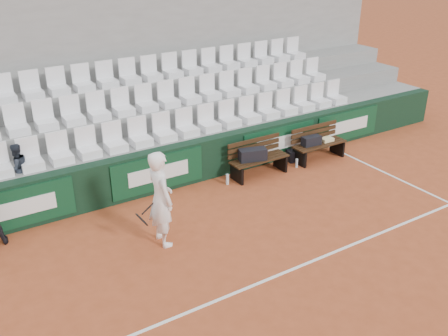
# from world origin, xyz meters

# --- Properties ---
(ground) EXTENTS (80.00, 80.00, 0.00)m
(ground) POSITION_xyz_m (0.00, 0.00, 0.00)
(ground) COLOR #AB4A26
(ground) RESTS_ON ground
(court_baseline) EXTENTS (18.00, 0.06, 0.01)m
(court_baseline) POSITION_xyz_m (0.00, 0.00, 0.00)
(court_baseline) COLOR white
(court_baseline) RESTS_ON ground
(back_barrier) EXTENTS (18.00, 0.34, 1.00)m
(back_barrier) POSITION_xyz_m (0.07, 3.99, 0.50)
(back_barrier) COLOR black
(back_barrier) RESTS_ON ground
(grandstand_tier_front) EXTENTS (18.00, 0.95, 1.00)m
(grandstand_tier_front) POSITION_xyz_m (0.00, 4.62, 0.50)
(grandstand_tier_front) COLOR gray
(grandstand_tier_front) RESTS_ON ground
(grandstand_tier_mid) EXTENTS (18.00, 0.95, 1.45)m
(grandstand_tier_mid) POSITION_xyz_m (0.00, 5.58, 0.72)
(grandstand_tier_mid) COLOR gray
(grandstand_tier_mid) RESTS_ON ground
(grandstand_tier_back) EXTENTS (18.00, 0.95, 1.90)m
(grandstand_tier_back) POSITION_xyz_m (0.00, 6.53, 0.95)
(grandstand_tier_back) COLOR gray
(grandstand_tier_back) RESTS_ON ground
(grandstand_rear_wall) EXTENTS (18.00, 0.30, 4.40)m
(grandstand_rear_wall) POSITION_xyz_m (0.00, 7.15, 2.20)
(grandstand_rear_wall) COLOR gray
(grandstand_rear_wall) RESTS_ON ground
(seat_row_front) EXTENTS (11.90, 0.44, 0.63)m
(seat_row_front) POSITION_xyz_m (0.00, 4.45, 1.31)
(seat_row_front) COLOR white
(seat_row_front) RESTS_ON grandstand_tier_front
(seat_row_mid) EXTENTS (11.90, 0.44, 0.63)m
(seat_row_mid) POSITION_xyz_m (0.00, 5.40, 1.77)
(seat_row_mid) COLOR white
(seat_row_mid) RESTS_ON grandstand_tier_mid
(seat_row_back) EXTENTS (11.90, 0.44, 0.63)m
(seat_row_back) POSITION_xyz_m (0.00, 6.35, 2.21)
(seat_row_back) COLOR white
(seat_row_back) RESTS_ON grandstand_tier_back
(bench_left) EXTENTS (1.50, 0.56, 0.45)m
(bench_left) POSITION_xyz_m (2.28, 3.42, 0.23)
(bench_left) COLOR #331F0F
(bench_left) RESTS_ON ground
(bench_right) EXTENTS (1.50, 0.56, 0.45)m
(bench_right) POSITION_xyz_m (4.16, 3.37, 0.23)
(bench_right) COLOR #362010
(bench_right) RESTS_ON ground
(sports_bag_left) EXTENTS (0.71, 0.44, 0.28)m
(sports_bag_left) POSITION_xyz_m (2.08, 3.43, 0.59)
(sports_bag_left) COLOR black
(sports_bag_left) RESTS_ON bench_left
(sports_bag_right) EXTENTS (0.52, 0.27, 0.23)m
(sports_bag_right) POSITION_xyz_m (3.90, 3.41, 0.57)
(sports_bag_right) COLOR black
(sports_bag_right) RESTS_ON bench_right
(towel) EXTENTS (0.33, 0.24, 0.09)m
(towel) POSITION_xyz_m (4.43, 3.39, 0.49)
(towel) COLOR beige
(towel) RESTS_ON bench_right
(sports_bag_ground) EXTENTS (0.52, 0.37, 0.29)m
(sports_bag_ground) POSITION_xyz_m (3.62, 3.64, 0.15)
(sports_bag_ground) COLOR black
(sports_bag_ground) RESTS_ON ground
(water_bottle_near) EXTENTS (0.07, 0.07, 0.26)m
(water_bottle_near) POSITION_xyz_m (1.36, 3.40, 0.13)
(water_bottle_near) COLOR silver
(water_bottle_near) RESTS_ON ground
(water_bottle_far) EXTENTS (0.07, 0.07, 0.23)m
(water_bottle_far) POSITION_xyz_m (3.35, 3.28, 0.12)
(water_bottle_far) COLOR silver
(water_bottle_far) RESTS_ON ground
(tennis_player) EXTENTS (0.72, 0.69, 1.88)m
(tennis_player) POSITION_xyz_m (-0.99, 2.00, 0.94)
(tennis_player) COLOR white
(tennis_player) RESTS_ON ground
(spectator_c) EXTENTS (0.60, 0.54, 1.03)m
(spectator_c) POSITION_xyz_m (-2.97, 4.50, 1.51)
(spectator_c) COLOR #1F252F
(spectator_c) RESTS_ON grandstand_tier_front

